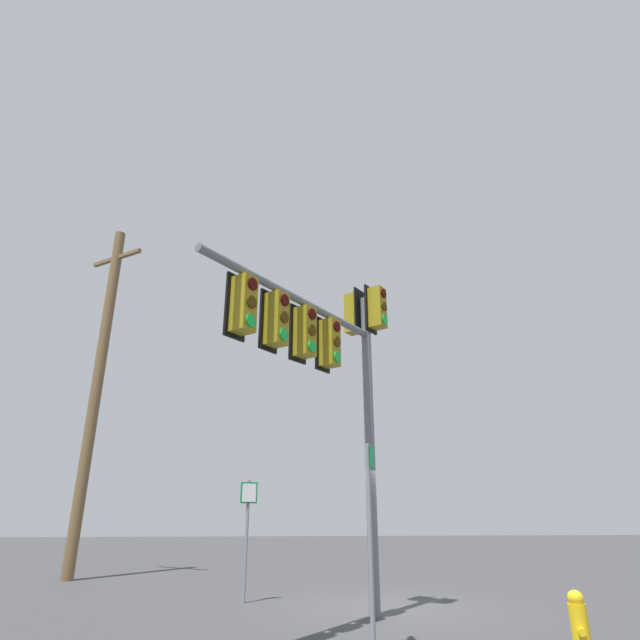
{
  "coord_description": "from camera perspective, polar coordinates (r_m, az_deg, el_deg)",
  "views": [
    {
      "loc": [
        11.15,
        -2.27,
        1.77
      ],
      "look_at": [
        2.24,
        -1.56,
        5.1
      ],
      "focal_mm": 28.78,
      "sensor_mm": 36.0,
      "label": 1
    }
  ],
  "objects": [
    {
      "name": "ground_plane",
      "position": [
        11.51,
        7.9,
        -29.12
      ],
      "size": [
        60.0,
        60.0,
        0.0
      ],
      "primitive_type": "plane",
      "color": "#38383A"
    },
    {
      "name": "utility_pole_wooden",
      "position": [
        17.23,
        -23.52,
        -6.43
      ],
      "size": [
        1.33,
        1.89,
        10.66
      ],
      "color": "brown",
      "rests_on": "ground"
    },
    {
      "name": "route_sign_primary",
      "position": [
        11.91,
        -8.09,
        -21.48
      ],
      "size": [
        0.14,
        0.36,
        2.41
      ],
      "color": "slate",
      "rests_on": "ground"
    },
    {
      "name": "route_sign_secondary",
      "position": [
        7.92,
        5.62,
        -21.64
      ],
      "size": [
        0.3,
        0.1,
        2.72
      ],
      "color": "slate",
      "rests_on": "ground"
    },
    {
      "name": "signal_mast_assembly",
      "position": [
        9.68,
        1.23,
        -3.46
      ],
      "size": [
        4.11,
        3.51,
        6.36
      ],
      "color": "slate",
      "rests_on": "ground"
    },
    {
      "name": "fire_hydrant",
      "position": [
        8.27,
        26.91,
        -28.04
      ],
      "size": [
        0.3,
        0.23,
        0.81
      ],
      "color": "yellow",
      "rests_on": "ground"
    }
  ]
}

